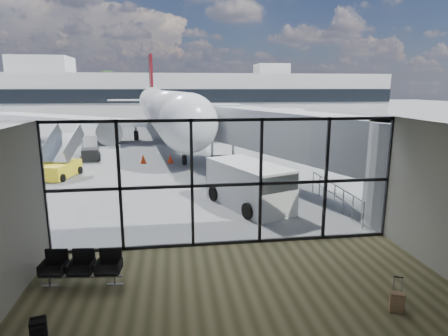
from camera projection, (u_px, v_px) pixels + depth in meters
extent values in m
plane|color=slate|center=(185.00, 128.00, 52.14)|extent=(220.00, 220.00, 0.00)
cube|color=brown|center=(249.00, 307.00, 9.54)|extent=(12.00, 8.00, 0.01)
cube|color=silver|center=(252.00, 132.00, 8.60)|extent=(12.00, 8.00, 0.02)
cube|color=beige|center=(310.00, 327.00, 5.20)|extent=(12.00, 0.02, 4.50)
cube|color=white|center=(227.00, 183.00, 12.94)|extent=(12.00, 0.04, 4.50)
cube|color=black|center=(227.00, 242.00, 13.41)|extent=(12.00, 0.12, 0.10)
cube|color=black|center=(227.00, 185.00, 12.95)|extent=(12.00, 0.12, 0.10)
cube|color=black|center=(227.00, 120.00, 12.48)|extent=(12.00, 0.12, 0.10)
cube|color=black|center=(44.00, 190.00, 12.13)|extent=(0.10, 0.12, 4.50)
cube|color=black|center=(120.00, 187.00, 12.46)|extent=(0.10, 0.12, 4.50)
cube|color=black|center=(192.00, 185.00, 12.78)|extent=(0.10, 0.12, 4.50)
cube|color=black|center=(261.00, 182.00, 13.10)|extent=(0.10, 0.12, 4.50)
cube|color=black|center=(326.00, 180.00, 13.43)|extent=(0.10, 0.12, 4.50)
cube|color=black|center=(388.00, 178.00, 13.75)|extent=(0.10, 0.12, 4.50)
cylinder|color=#ACAFB1|center=(401.00, 175.00, 14.91)|extent=(2.80, 2.80, 4.20)
cube|color=#ACAFB1|center=(286.00, 133.00, 21.14)|extent=(7.45, 14.81, 2.40)
cube|color=#ACAFB1|center=(223.00, 122.00, 27.56)|extent=(2.60, 2.20, 2.60)
cylinder|color=gray|center=(212.00, 150.00, 27.90)|extent=(0.20, 0.20, 1.80)
cylinder|color=gray|center=(233.00, 150.00, 28.11)|extent=(0.20, 0.20, 1.80)
cylinder|color=black|center=(223.00, 159.00, 28.14)|extent=(1.80, 0.56, 0.56)
cylinder|color=gray|center=(363.00, 215.00, 14.83)|extent=(0.06, 0.06, 1.10)
cylinder|color=gray|center=(353.00, 208.00, 15.70)|extent=(0.06, 0.06, 1.10)
cylinder|color=gray|center=(343.00, 202.00, 16.57)|extent=(0.06, 0.06, 1.10)
cylinder|color=gray|center=(334.00, 196.00, 17.44)|extent=(0.06, 0.06, 1.10)
cylinder|color=gray|center=(327.00, 191.00, 18.32)|extent=(0.06, 0.06, 1.10)
cylinder|color=gray|center=(320.00, 186.00, 19.19)|extent=(0.06, 0.06, 1.10)
cylinder|color=gray|center=(313.00, 182.00, 20.06)|extent=(0.06, 0.06, 1.10)
cylinder|color=gray|center=(335.00, 185.00, 17.33)|extent=(0.06, 5.40, 0.06)
cylinder|color=gray|center=(334.00, 195.00, 17.43)|extent=(0.06, 5.40, 0.06)
cube|color=beige|center=(181.00, 95.00, 72.60)|extent=(80.00, 12.00, 8.00)
cube|color=black|center=(181.00, 96.00, 66.69)|extent=(80.00, 0.20, 2.40)
cube|color=beige|center=(42.00, 65.00, 68.07)|extent=(10.00, 8.00, 3.00)
cube|color=beige|center=(271.00, 69.00, 73.97)|extent=(6.00, 6.00, 2.00)
cylinder|color=#382619|center=(21.00, 106.00, 78.32)|extent=(0.50, 0.50, 3.42)
sphere|color=black|center=(19.00, 85.00, 77.43)|extent=(6.27, 6.27, 6.27)
cylinder|color=#382619|center=(52.00, 107.00, 79.20)|extent=(0.50, 0.50, 2.70)
sphere|color=black|center=(50.00, 91.00, 78.50)|extent=(4.95, 4.95, 4.95)
cylinder|color=#382619|center=(81.00, 106.00, 79.97)|extent=(0.50, 0.50, 3.06)
sphere|color=black|center=(80.00, 88.00, 79.18)|extent=(5.61, 5.61, 5.61)
cylinder|color=#382619|center=(110.00, 105.00, 80.74)|extent=(0.50, 0.50, 3.42)
sphere|color=black|center=(109.00, 85.00, 79.86)|extent=(6.27, 6.27, 6.27)
cube|color=gray|center=(82.00, 277.00, 10.58)|extent=(2.23, 0.28, 0.04)
cube|color=black|center=(54.00, 271.00, 10.50)|extent=(0.68, 0.64, 0.08)
cube|color=black|center=(57.00, 258.00, 10.73)|extent=(0.63, 0.13, 0.56)
cube|color=black|center=(82.00, 271.00, 10.54)|extent=(0.68, 0.64, 0.08)
cube|color=black|center=(84.00, 258.00, 10.76)|extent=(0.63, 0.13, 0.56)
cube|color=black|center=(109.00, 270.00, 10.57)|extent=(0.68, 0.64, 0.08)
cube|color=black|center=(111.00, 257.00, 10.80)|extent=(0.63, 0.13, 0.56)
cylinder|color=gray|center=(50.00, 282.00, 10.56)|extent=(0.06, 0.06, 0.25)
cylinder|color=gray|center=(115.00, 280.00, 10.65)|extent=(0.06, 0.06, 0.25)
cube|color=black|center=(39.00, 330.00, 8.28)|extent=(0.39, 0.29, 0.48)
cube|color=black|center=(38.00, 334.00, 8.17)|extent=(0.29, 0.13, 0.32)
cylinder|color=black|center=(38.00, 318.00, 8.33)|extent=(0.34, 0.16, 0.09)
cube|color=#8A6B4D|center=(397.00, 302.00, 9.31)|extent=(0.39, 0.32, 0.50)
cube|color=#8A6B4D|center=(398.00, 305.00, 9.20)|extent=(0.27, 0.14, 0.37)
cylinder|color=gray|center=(394.00, 284.00, 9.33)|extent=(0.02, 0.02, 0.42)
cylinder|color=gray|center=(402.00, 285.00, 9.28)|extent=(0.02, 0.02, 0.42)
cube|color=black|center=(399.00, 277.00, 9.26)|extent=(0.22, 0.11, 0.02)
cylinder|color=black|center=(391.00, 308.00, 9.47)|extent=(0.05, 0.06, 0.06)
cylinder|color=black|center=(399.00, 309.00, 9.42)|extent=(0.05, 0.06, 0.06)
cylinder|color=silver|center=(164.00, 109.00, 39.63)|extent=(7.63, 32.38, 3.96)
sphere|color=silver|center=(188.00, 123.00, 24.43)|extent=(3.96, 3.96, 3.96)
cone|color=silver|center=(152.00, 100.00, 57.30)|extent=(4.68, 6.84, 3.96)
cube|color=black|center=(187.00, 114.00, 24.92)|extent=(2.49, 1.55, 0.54)
cube|color=silver|center=(75.00, 119.00, 38.61)|extent=(16.47, 6.74, 1.27)
cylinder|color=black|center=(110.00, 131.00, 37.67)|extent=(2.65, 3.88, 2.25)
cube|color=silver|center=(129.00, 100.00, 55.93)|extent=(6.05, 2.47, 0.19)
cube|color=silver|center=(243.00, 116.00, 43.07)|extent=(16.13, 10.00, 1.27)
cylinder|color=black|center=(218.00, 128.00, 40.40)|extent=(2.65, 3.88, 2.25)
cube|color=silver|center=(175.00, 100.00, 57.61)|extent=(6.20, 3.71, 0.19)
cube|color=#580C12|center=(151.00, 77.00, 56.56)|extent=(0.79, 4.08, 6.43)
cylinder|color=gray|center=(184.00, 155.00, 26.98)|extent=(0.21, 0.21, 1.50)
cylinder|color=black|center=(184.00, 160.00, 27.06)|extent=(0.35, 0.78, 0.75)
cylinder|color=black|center=(136.00, 135.00, 39.98)|extent=(0.60, 1.08, 1.03)
cylinder|color=black|center=(192.00, 134.00, 41.45)|extent=(0.60, 1.08, 1.03)
cube|color=silver|center=(249.00, 185.00, 17.57)|extent=(3.65, 5.13, 2.05)
cube|color=black|center=(271.00, 181.00, 15.98)|extent=(2.26, 1.86, 0.72)
cylinder|color=black|center=(248.00, 211.00, 15.92)|extent=(0.50, 0.76, 0.72)
cylinder|color=black|center=(286.00, 204.00, 16.91)|extent=(0.50, 0.76, 0.72)
cylinder|color=black|center=(214.00, 194.00, 18.52)|extent=(0.50, 0.76, 0.72)
cylinder|color=black|center=(249.00, 188.00, 19.51)|extent=(0.50, 0.76, 0.72)
cube|color=black|center=(91.00, 153.00, 29.03)|extent=(1.67, 2.83, 0.89)
cube|color=black|center=(90.00, 143.00, 29.88)|extent=(1.42, 2.36, 0.91)
cylinder|color=black|center=(82.00, 159.00, 28.08)|extent=(0.25, 0.47, 0.44)
cylinder|color=black|center=(99.00, 158.00, 28.45)|extent=(0.25, 0.47, 0.44)
cylinder|color=black|center=(83.00, 155.00, 29.73)|extent=(0.25, 0.47, 0.44)
cylinder|color=black|center=(99.00, 154.00, 30.10)|extent=(0.25, 0.47, 0.44)
cube|color=yellow|center=(58.00, 170.00, 23.30)|extent=(2.40, 3.35, 0.87)
cube|color=gray|center=(63.00, 148.00, 23.88)|extent=(2.06, 2.74, 1.60)
cylinder|color=black|center=(35.00, 177.00, 22.38)|extent=(0.32, 0.51, 0.48)
cylinder|color=black|center=(62.00, 178.00, 22.21)|extent=(0.32, 0.51, 0.48)
cylinder|color=black|center=(54.00, 170.00, 24.49)|extent=(0.32, 0.51, 0.48)
cylinder|color=black|center=(80.00, 170.00, 24.31)|extent=(0.32, 0.51, 0.48)
cube|color=#E73D0C|center=(143.00, 163.00, 27.72)|extent=(0.48, 0.48, 0.03)
cone|color=#E73D0C|center=(143.00, 159.00, 27.65)|extent=(0.45, 0.45, 0.68)
cube|color=#FF370D|center=(170.00, 163.00, 27.83)|extent=(0.46, 0.46, 0.03)
cone|color=#FF370D|center=(170.00, 159.00, 27.77)|extent=(0.43, 0.43, 0.65)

